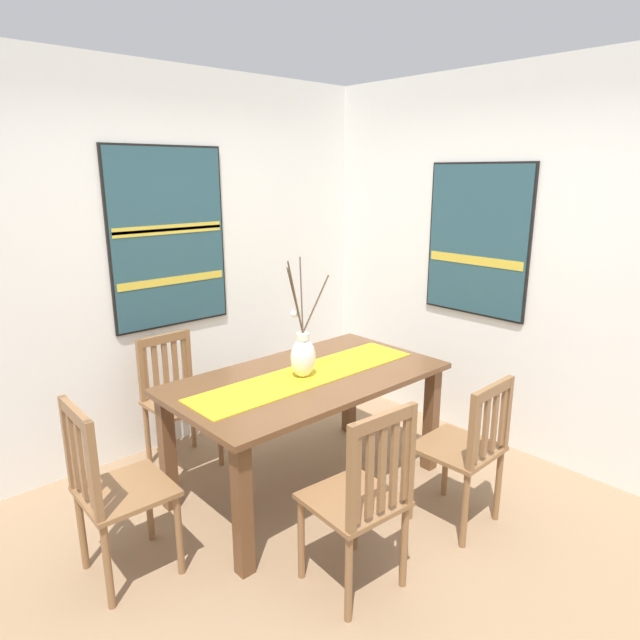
% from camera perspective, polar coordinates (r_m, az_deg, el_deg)
% --- Properties ---
extents(ground_plane, '(6.40, 6.40, 0.03)m').
position_cam_1_polar(ground_plane, '(3.23, 1.96, -23.39)').
color(ground_plane, '#8E7051').
extents(wall_back, '(6.40, 0.12, 2.70)m').
position_cam_1_polar(wall_back, '(4.12, -16.32, 5.46)').
color(wall_back, silver).
rests_on(wall_back, ground_plane).
extents(wall_side, '(0.12, 6.40, 2.70)m').
position_cam_1_polar(wall_side, '(4.11, 21.11, 5.04)').
color(wall_side, silver).
rests_on(wall_side, ground_plane).
extents(dining_table, '(1.71, 0.94, 0.77)m').
position_cam_1_polar(dining_table, '(3.49, -1.30, -7.49)').
color(dining_table, brown).
rests_on(dining_table, ground_plane).
extents(table_runner, '(1.57, 0.36, 0.01)m').
position_cam_1_polar(table_runner, '(3.44, -1.31, -5.70)').
color(table_runner, gold).
rests_on(table_runner, dining_table).
extents(centerpiece_vase, '(0.30, 0.18, 0.74)m').
position_cam_1_polar(centerpiece_vase, '(3.37, -1.78, -3.59)').
color(centerpiece_vase, silver).
rests_on(centerpiece_vase, dining_table).
extents(chair_0, '(0.45, 0.45, 0.98)m').
position_cam_1_polar(chair_0, '(2.74, 4.38, -17.70)').
color(chair_0, brown).
rests_on(chair_0, ground_plane).
extents(chair_1, '(0.43, 0.43, 0.96)m').
position_cam_1_polar(chair_1, '(2.99, -20.51, -16.02)').
color(chair_1, brown).
rests_on(chair_1, ground_plane).
extents(chair_2, '(0.43, 0.43, 0.91)m').
position_cam_1_polar(chair_2, '(3.97, -14.57, -7.69)').
color(chair_2, brown).
rests_on(chair_2, ground_plane).
extents(chair_3, '(0.43, 0.43, 0.91)m').
position_cam_1_polar(chair_3, '(3.31, 14.84, -12.63)').
color(chair_3, brown).
rests_on(chair_3, ground_plane).
extents(painting_on_back_wall, '(0.88, 0.05, 1.26)m').
position_cam_1_polar(painting_on_back_wall, '(4.06, -15.37, 8.13)').
color(painting_on_back_wall, black).
extents(painting_on_side_wall, '(0.05, 0.83, 1.10)m').
position_cam_1_polar(painting_on_side_wall, '(4.23, 15.95, 7.91)').
color(painting_on_side_wall, black).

